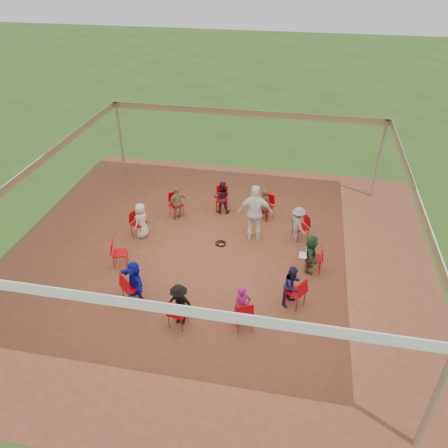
% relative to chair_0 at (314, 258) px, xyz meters
% --- Properties ---
extents(ground, '(80.00, 80.00, 0.00)m').
position_rel_chair_0_xyz_m(ground, '(-2.90, -0.02, -0.45)').
color(ground, '#294917').
rests_on(ground, ground).
extents(dirt_patch, '(13.00, 13.00, 0.00)m').
position_rel_chair_0_xyz_m(dirt_patch, '(-2.90, -0.02, -0.44)').
color(dirt_patch, brown).
rests_on(dirt_patch, ground).
extents(tent, '(10.33, 10.33, 3.00)m').
position_rel_chair_0_xyz_m(tent, '(-2.90, -0.02, 1.92)').
color(tent, '#B2B2B7').
rests_on(tent, ground).
extents(chair_0, '(0.44, 0.42, 0.90)m').
position_rel_chair_0_xyz_m(chair_0, '(0.00, 0.00, 0.00)').
color(chair_0, '#B50109').
rests_on(chair_0, ground).
extents(chair_1, '(0.60, 0.59, 0.90)m').
position_rel_chair_0_xyz_m(chair_1, '(-0.47, 1.56, 0.00)').
color(chair_1, '#B50109').
rests_on(chair_1, ground).
extents(chair_2, '(0.56, 0.57, 0.90)m').
position_rel_chair_0_xyz_m(chair_2, '(-1.71, 2.63, 0.00)').
color(chair_2, '#B50109').
rests_on(chair_2, ground).
extents(chair_3, '(0.48, 0.50, 0.90)m').
position_rel_chair_0_xyz_m(chair_3, '(-3.33, 2.85, 0.00)').
color(chair_3, '#B50109').
rests_on(chair_3, ground).
extents(chair_4, '(0.61, 0.61, 0.90)m').
position_rel_chair_0_xyz_m(chair_4, '(-4.81, 2.16, 0.00)').
color(chair_4, '#B50109').
rests_on(chair_4, ground).
extents(chair_5, '(0.54, 0.53, 0.90)m').
position_rel_chair_0_xyz_m(chair_5, '(-5.69, 0.78, 0.00)').
color(chair_5, '#B50109').
rests_on(chair_5, ground).
extents(chair_6, '(0.54, 0.53, 0.90)m').
position_rel_chair_0_xyz_m(chair_6, '(-5.68, -0.85, 0.00)').
color(chair_6, '#B50109').
rests_on(chair_6, ground).
extents(chair_7, '(0.61, 0.61, 0.90)m').
position_rel_chair_0_xyz_m(chair_7, '(-4.78, -2.22, 0.00)').
color(chair_7, '#B50109').
rests_on(chair_7, ground).
extents(chair_8, '(0.48, 0.49, 0.90)m').
position_rel_chair_0_xyz_m(chair_8, '(-3.30, -2.89, 0.00)').
color(chair_8, '#B50109').
rests_on(chair_8, ground).
extents(chair_9, '(0.57, 0.58, 0.90)m').
position_rel_chair_0_xyz_m(chair_9, '(-1.68, -2.65, 0.00)').
color(chair_9, '#B50109').
rests_on(chair_9, ground).
extents(chair_10, '(0.60, 0.59, 0.90)m').
position_rel_chair_0_xyz_m(chair_10, '(-0.45, -1.57, 0.00)').
color(chair_10, '#B50109').
rests_on(chair_10, ground).
extents(person_seated_0, '(0.42, 1.12, 1.20)m').
position_rel_chair_0_xyz_m(person_seated_0, '(-0.12, -0.00, 0.16)').
color(person_seated_0, '#21442B').
rests_on(person_seated_0, ground).
extents(person_seated_1, '(0.75, 0.86, 1.20)m').
position_rel_chair_0_xyz_m(person_seated_1, '(-0.57, 1.50, 0.16)').
color(person_seated_1, gray).
rests_on(person_seated_1, ground).
extents(person_seated_2, '(0.52, 0.44, 1.20)m').
position_rel_chair_0_xyz_m(person_seated_2, '(-1.76, 2.52, 0.16)').
color(person_seated_2, '#4F3125').
rests_on(person_seated_2, ground).
extents(person_seated_3, '(0.63, 0.42, 1.20)m').
position_rel_chair_0_xyz_m(person_seated_3, '(-3.31, 2.73, 0.16)').
color(person_seated_3, '#3D1018').
rests_on(person_seated_3, ground).
extents(person_seated_4, '(0.77, 0.74, 1.20)m').
position_rel_chair_0_xyz_m(person_seated_4, '(-4.73, 2.07, 0.16)').
color(person_seated_4, '#8F7857').
rests_on(person_seated_4, ground).
extents(person_seated_5, '(0.48, 0.66, 1.20)m').
position_rel_chair_0_xyz_m(person_seated_5, '(-5.57, 0.75, 0.16)').
color(person_seated_5, beige).
rests_on(person_seated_5, ground).
extents(person_seated_6, '(1.12, 1.04, 1.20)m').
position_rel_chair_0_xyz_m(person_seated_6, '(-4.71, -2.13, 0.16)').
color(person_seated_6, '#0F15A7').
rests_on(person_seated_6, ground).
extents(person_seated_7, '(0.82, 0.49, 1.20)m').
position_rel_chair_0_xyz_m(person_seated_7, '(-3.28, -2.77, 0.16)').
color(person_seated_7, black).
rests_on(person_seated_7, ground).
extents(person_seated_8, '(0.52, 0.45, 1.20)m').
position_rel_chair_0_xyz_m(person_seated_8, '(-1.73, -2.54, 0.16)').
color(person_seated_8, '#911767').
rests_on(person_seated_8, ground).
extents(person_seated_9, '(0.60, 0.68, 1.20)m').
position_rel_chair_0_xyz_m(person_seated_9, '(-0.55, -1.51, 0.16)').
color(person_seated_9, '#1F1742').
rests_on(person_seated_9, ground).
extents(standing_person, '(1.18, 0.69, 1.92)m').
position_rel_chair_0_xyz_m(standing_person, '(-1.94, 1.35, 0.51)').
color(standing_person, white).
rests_on(standing_person, ground).
extents(cable_coil, '(0.38, 0.38, 0.03)m').
position_rel_chair_0_xyz_m(cable_coil, '(-2.94, 0.78, -0.43)').
color(cable_coil, black).
rests_on(cable_coil, ground).
extents(laptop, '(0.25, 0.31, 0.22)m').
position_rel_chair_0_xyz_m(laptop, '(-0.28, -0.00, 0.12)').
color(laptop, '#B7B7BC').
rests_on(laptop, ground).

